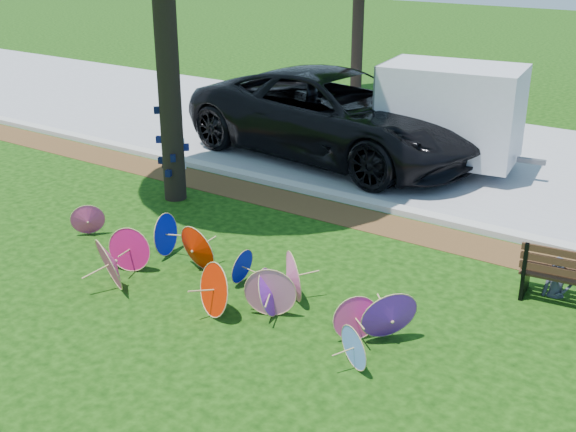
% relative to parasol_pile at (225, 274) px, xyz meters
% --- Properties ---
extents(ground, '(90.00, 90.00, 0.00)m').
position_rel_parasol_pile_xyz_m(ground, '(-0.29, -0.67, -0.37)').
color(ground, black).
rests_on(ground, ground).
extents(mulch_strip, '(90.00, 1.00, 0.01)m').
position_rel_parasol_pile_xyz_m(mulch_strip, '(-0.29, 3.83, -0.37)').
color(mulch_strip, '#472D16').
rests_on(mulch_strip, ground).
extents(curb, '(90.00, 0.30, 0.12)m').
position_rel_parasol_pile_xyz_m(curb, '(-0.29, 4.53, -0.31)').
color(curb, '#B7B5AD').
rests_on(curb, ground).
extents(street, '(90.00, 8.00, 0.01)m').
position_rel_parasol_pile_xyz_m(street, '(-0.29, 8.68, -0.37)').
color(street, gray).
rests_on(street, ground).
extents(parasol_pile, '(6.73, 2.07, 0.86)m').
position_rel_parasol_pile_xyz_m(parasol_pile, '(0.00, 0.00, 0.00)').
color(parasol_pile, '#E93A7B').
rests_on(parasol_pile, ground).
extents(black_van, '(7.62, 4.15, 2.03)m').
position_rel_parasol_pile_xyz_m(black_van, '(-2.29, 7.02, 0.64)').
color(black_van, black).
rests_on(black_van, ground).
extents(cargo_trailer, '(3.17, 2.25, 2.66)m').
position_rel_parasol_pile_xyz_m(cargo_trailer, '(0.31, 7.59, 0.95)').
color(cargo_trailer, silver).
rests_on(cargo_trailer, ground).
extents(person_left, '(0.50, 0.41, 1.18)m').
position_rel_parasol_pile_xyz_m(person_left, '(4.06, 2.78, 0.22)').
color(person_left, '#3D4053').
rests_on(person_left, ground).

